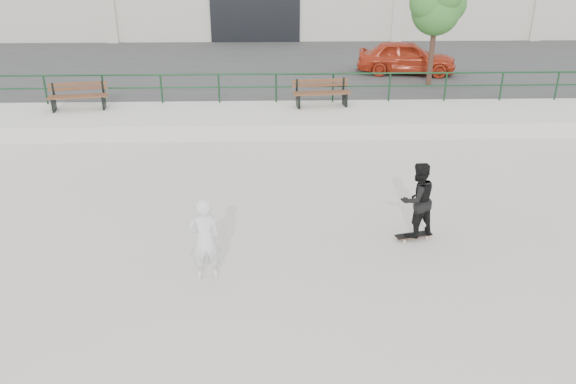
{
  "coord_description": "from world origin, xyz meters",
  "views": [
    {
      "loc": [
        0.81,
        -8.64,
        5.69
      ],
      "look_at": [
        1.14,
        2.0,
        0.93
      ],
      "focal_mm": 35.0,
      "sensor_mm": 36.0,
      "label": 1
    }
  ],
  "objects_px": {
    "seated_skater": "(205,239)",
    "bench_right": "(321,93)",
    "bench_left": "(78,96)",
    "tree": "(437,5)",
    "red_car": "(406,57)",
    "standing_skater": "(417,200)",
    "skateboard": "(414,235)"
  },
  "relations": [
    {
      "from": "bench_right",
      "to": "skateboard",
      "type": "height_order",
      "value": "bench_right"
    },
    {
      "from": "red_car",
      "to": "seated_skater",
      "type": "height_order",
      "value": "red_car"
    },
    {
      "from": "bench_left",
      "to": "standing_skater",
      "type": "xyz_separation_m",
      "value": [
        9.43,
        -8.49,
        -0.04
      ]
    },
    {
      "from": "bench_left",
      "to": "bench_right",
      "type": "relative_size",
      "value": 0.99
    },
    {
      "from": "skateboard",
      "to": "standing_skater",
      "type": "relative_size",
      "value": 0.5
    },
    {
      "from": "bench_left",
      "to": "skateboard",
      "type": "xyz_separation_m",
      "value": [
        9.43,
        -8.49,
        -0.87
      ]
    },
    {
      "from": "bench_left",
      "to": "skateboard",
      "type": "relative_size",
      "value": 2.47
    },
    {
      "from": "tree",
      "to": "seated_skater",
      "type": "relative_size",
      "value": 2.55
    },
    {
      "from": "bench_right",
      "to": "skateboard",
      "type": "distance_m",
      "value": 8.78
    },
    {
      "from": "bench_right",
      "to": "red_car",
      "type": "height_order",
      "value": "red_car"
    },
    {
      "from": "bench_right",
      "to": "standing_skater",
      "type": "bearing_deg",
      "value": -88.46
    },
    {
      "from": "skateboard",
      "to": "bench_left",
      "type": "bearing_deg",
      "value": 124.24
    },
    {
      "from": "bench_left",
      "to": "red_car",
      "type": "bearing_deg",
      "value": 13.72
    },
    {
      "from": "seated_skater",
      "to": "bench_right",
      "type": "bearing_deg",
      "value": -116.34
    },
    {
      "from": "bench_left",
      "to": "bench_right",
      "type": "height_order",
      "value": "bench_right"
    },
    {
      "from": "bench_left",
      "to": "red_car",
      "type": "height_order",
      "value": "red_car"
    },
    {
      "from": "tree",
      "to": "seated_skater",
      "type": "distance_m",
      "value": 15.11
    },
    {
      "from": "bench_left",
      "to": "tree",
      "type": "xyz_separation_m",
      "value": [
        12.73,
        3.0,
        2.6
      ]
    },
    {
      "from": "bench_left",
      "to": "seated_skater",
      "type": "relative_size",
      "value": 1.25
    },
    {
      "from": "bench_left",
      "to": "standing_skater",
      "type": "distance_m",
      "value": 12.69
    },
    {
      "from": "seated_skater",
      "to": "tree",
      "type": "bearing_deg",
      "value": -130.07
    },
    {
      "from": "standing_skater",
      "to": "skateboard",
      "type": "bearing_deg",
      "value": 3.48
    },
    {
      "from": "tree",
      "to": "red_car",
      "type": "xyz_separation_m",
      "value": [
        -0.45,
        2.24,
        -2.33
      ]
    },
    {
      "from": "bench_right",
      "to": "tree",
      "type": "bearing_deg",
      "value": 25.64
    },
    {
      "from": "bench_left",
      "to": "standing_skater",
      "type": "height_order",
      "value": "standing_skater"
    },
    {
      "from": "bench_left",
      "to": "red_car",
      "type": "xyz_separation_m",
      "value": [
        12.28,
        5.24,
        0.26
      ]
    },
    {
      "from": "tree",
      "to": "red_car",
      "type": "relative_size",
      "value": 0.98
    },
    {
      "from": "bench_right",
      "to": "seated_skater",
      "type": "height_order",
      "value": "seated_skater"
    },
    {
      "from": "red_car",
      "to": "skateboard",
      "type": "bearing_deg",
      "value": 178.29
    },
    {
      "from": "skateboard",
      "to": "seated_skater",
      "type": "relative_size",
      "value": 0.51
    },
    {
      "from": "red_car",
      "to": "bench_right",
      "type": "bearing_deg",
      "value": 151.31
    },
    {
      "from": "standing_skater",
      "to": "seated_skater",
      "type": "xyz_separation_m",
      "value": [
        -4.18,
        -1.35,
        -0.1
      ]
    }
  ]
}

